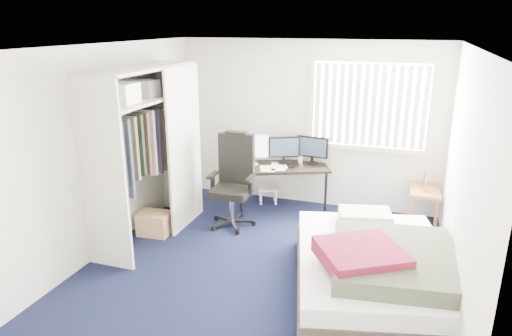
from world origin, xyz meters
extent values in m
plane|color=black|center=(0.00, 0.00, 0.00)|extent=(4.20, 4.20, 0.00)
plane|color=silver|center=(0.00, 2.10, 1.25)|extent=(4.00, 0.00, 4.00)
plane|color=silver|center=(0.00, -2.10, 1.25)|extent=(4.00, 0.00, 4.00)
plane|color=silver|center=(-2.00, 0.00, 1.25)|extent=(0.00, 4.20, 4.20)
plane|color=silver|center=(2.00, 0.00, 1.25)|extent=(0.00, 4.20, 4.20)
plane|color=white|center=(0.00, 0.00, 2.50)|extent=(4.20, 4.20, 0.00)
cube|color=white|center=(0.90, 2.08, 1.60)|extent=(1.60, 0.02, 1.20)
cube|color=beige|center=(0.90, 2.05, 2.23)|extent=(1.72, 0.06, 0.06)
cube|color=beige|center=(0.90, 2.05, 0.97)|extent=(1.72, 0.06, 0.06)
cube|color=white|center=(0.90, 2.02, 1.60)|extent=(1.60, 0.04, 1.16)
cube|color=beige|center=(-1.70, -0.60, 1.10)|extent=(0.60, 0.04, 2.20)
cube|color=beige|center=(-1.70, 1.20, 1.10)|extent=(0.60, 0.04, 2.20)
cube|color=beige|center=(-1.70, 0.30, 2.20)|extent=(0.60, 1.80, 0.04)
cube|color=beige|center=(-1.70, 0.30, 1.82)|extent=(0.56, 1.74, 0.03)
cylinder|color=silver|center=(-1.70, 0.30, 1.70)|extent=(0.03, 1.72, 0.03)
cube|color=#26262B|center=(-1.70, 0.20, 1.25)|extent=(0.38, 1.10, 0.90)
cube|color=beige|center=(-1.38, 0.75, 1.10)|extent=(0.03, 0.90, 2.20)
cube|color=white|center=(-1.70, -0.15, 1.96)|extent=(0.38, 0.30, 0.24)
cube|color=gray|center=(-1.70, 0.35, 1.95)|extent=(0.34, 0.28, 0.22)
cube|color=black|center=(-0.29, 1.73, 0.65)|extent=(1.51, 1.14, 0.04)
cylinder|color=black|center=(-0.75, 1.24, 0.32)|extent=(0.04, 0.04, 0.63)
cylinder|color=black|center=(-0.96, 1.72, 0.32)|extent=(0.04, 0.04, 0.63)
cylinder|color=black|center=(0.39, 1.74, 0.32)|extent=(0.04, 0.04, 0.63)
cylinder|color=black|center=(0.18, 2.22, 0.32)|extent=(0.04, 0.04, 0.63)
cube|color=white|center=(-0.73, 1.65, 0.95)|extent=(0.47, 0.23, 0.36)
cube|color=white|center=(-0.73, 1.65, 0.95)|extent=(0.41, 0.19, 0.31)
cube|color=black|center=(-0.29, 1.85, 0.93)|extent=(0.45, 0.22, 0.32)
cube|color=#1E2838|center=(-0.29, 1.85, 0.93)|extent=(0.40, 0.18, 0.27)
cube|color=black|center=(0.12, 1.99, 0.93)|extent=(0.45, 0.22, 0.32)
cube|color=#1E2838|center=(0.12, 1.99, 0.93)|extent=(0.40, 0.18, 0.27)
cube|color=white|center=(-0.38, 1.59, 0.68)|extent=(0.42, 0.29, 0.02)
cube|color=black|center=(-0.12, 1.70, 0.69)|extent=(0.10, 0.12, 0.02)
cylinder|color=silver|center=(-0.02, 1.80, 0.75)|extent=(0.08, 0.08, 0.16)
cube|color=white|center=(-0.29, 1.73, 0.68)|extent=(0.39, 0.38, 0.00)
cube|color=black|center=(-0.77, 0.89, 0.06)|extent=(0.63, 0.63, 0.12)
cylinder|color=silver|center=(-0.77, 0.89, 0.27)|extent=(0.06, 0.06, 0.41)
cube|color=black|center=(-0.77, 0.89, 0.51)|extent=(0.53, 0.53, 0.10)
cube|color=black|center=(-0.78, 1.12, 0.91)|extent=(0.51, 0.12, 0.71)
cube|color=black|center=(-0.78, 1.12, 1.22)|extent=(0.31, 0.13, 0.16)
cube|color=black|center=(-1.04, 0.88, 0.72)|extent=(0.08, 0.29, 0.04)
cube|color=black|center=(-0.49, 0.90, 0.72)|extent=(0.08, 0.29, 0.04)
cube|color=white|center=(-0.54, 1.85, 0.24)|extent=(0.39, 0.35, 0.03)
cylinder|color=white|center=(-0.62, 1.73, 0.12)|extent=(0.04, 0.04, 0.23)
cylinder|color=white|center=(-0.68, 1.89, 0.12)|extent=(0.04, 0.04, 0.23)
cylinder|color=white|center=(-0.40, 1.81, 0.12)|extent=(0.04, 0.04, 0.23)
cylinder|color=white|center=(-0.46, 1.97, 0.12)|extent=(0.04, 0.04, 0.23)
cube|color=brown|center=(1.75, 1.85, 0.52)|extent=(0.43, 0.80, 0.04)
cube|color=brown|center=(1.61, 1.49, 0.25)|extent=(0.04, 0.04, 0.50)
cube|color=brown|center=(1.58, 2.19, 0.25)|extent=(0.04, 0.04, 0.50)
cube|color=brown|center=(1.92, 1.51, 0.25)|extent=(0.04, 0.04, 0.50)
cube|color=brown|center=(1.89, 2.21, 0.25)|extent=(0.04, 0.04, 0.50)
cube|color=brown|center=(1.76, 1.68, 0.63)|extent=(0.03, 0.14, 0.18)
cube|color=brown|center=(1.74, 1.97, 0.63)|extent=(0.03, 0.14, 0.18)
cube|color=#393029|center=(1.25, -0.18, 0.14)|extent=(2.03, 2.42, 0.27)
cube|color=white|center=(1.25, -0.18, 0.36)|extent=(1.99, 2.37, 0.19)
cube|color=silver|center=(1.07, 0.57, 0.52)|extent=(0.68, 0.53, 0.14)
cube|color=#3D4232|center=(1.45, -0.39, 0.53)|extent=(1.35, 1.45, 0.18)
cube|color=#560E25|center=(1.14, -0.57, 0.61)|extent=(1.01, 0.99, 0.16)
cube|color=tan|center=(-1.65, 0.30, 0.15)|extent=(0.43, 0.34, 0.31)
camera|label=1|loc=(1.44, -4.56, 2.74)|focal=32.00mm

